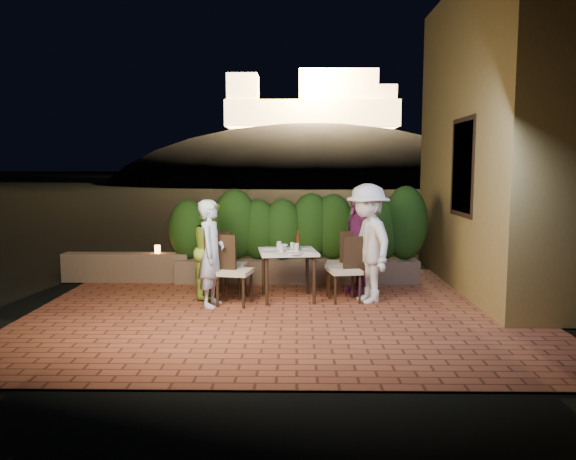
{
  "coord_description": "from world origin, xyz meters",
  "views": [
    {
      "loc": [
        0.19,
        -7.37,
        2.02
      ],
      "look_at": [
        0.06,
        1.1,
        1.05
      ],
      "focal_mm": 35.0,
      "sensor_mm": 36.0,
      "label": 1
    }
  ],
  "objects_px": {
    "chair_left_back": "(229,264)",
    "dining_table": "(288,275)",
    "bowl": "(282,246)",
    "diner_white": "(367,243)",
    "chair_right_back": "(341,263)",
    "chair_left_front": "(234,270)",
    "diner_blue": "(211,253)",
    "diner_green": "(211,249)",
    "beer_bottle": "(298,240)",
    "parapet_lamp": "(157,249)",
    "diner_purple": "(359,242)",
    "chair_right_front": "(345,269)"
  },
  "relations": [
    {
      "from": "bowl",
      "to": "chair_left_back",
      "type": "xyz_separation_m",
      "value": [
        -0.8,
        -0.18,
        -0.26
      ]
    },
    {
      "from": "beer_bottle",
      "to": "chair_left_front",
      "type": "relative_size",
      "value": 0.28
    },
    {
      "from": "parapet_lamp",
      "to": "diner_green",
      "type": "bearing_deg",
      "value": -45.92
    },
    {
      "from": "chair_right_back",
      "to": "diner_purple",
      "type": "bearing_deg",
      "value": -162.29
    },
    {
      "from": "diner_blue",
      "to": "diner_green",
      "type": "relative_size",
      "value": 1.04
    },
    {
      "from": "diner_green",
      "to": "diner_purple",
      "type": "relative_size",
      "value": 0.89
    },
    {
      "from": "bowl",
      "to": "diner_white",
      "type": "xyz_separation_m",
      "value": [
        1.27,
        -0.46,
        0.11
      ]
    },
    {
      "from": "diner_purple",
      "to": "chair_right_front",
      "type": "bearing_deg",
      "value": -43.42
    },
    {
      "from": "dining_table",
      "to": "bowl",
      "type": "bearing_deg",
      "value": 107.68
    },
    {
      "from": "chair_right_back",
      "to": "diner_blue",
      "type": "xyz_separation_m",
      "value": [
        -1.92,
        -0.78,
        0.27
      ]
    },
    {
      "from": "bowl",
      "to": "diner_white",
      "type": "distance_m",
      "value": 1.36
    },
    {
      "from": "diner_purple",
      "to": "parapet_lamp",
      "type": "distance_m",
      "value": 3.54
    },
    {
      "from": "dining_table",
      "to": "diner_green",
      "type": "bearing_deg",
      "value": 173.2
    },
    {
      "from": "diner_blue",
      "to": "diner_white",
      "type": "height_order",
      "value": "diner_white"
    },
    {
      "from": "diner_blue",
      "to": "parapet_lamp",
      "type": "height_order",
      "value": "diner_blue"
    },
    {
      "from": "chair_left_back",
      "to": "dining_table",
      "type": "bearing_deg",
      "value": -1.36
    },
    {
      "from": "beer_bottle",
      "to": "bowl",
      "type": "xyz_separation_m",
      "value": [
        -0.25,
        0.2,
        -0.12
      ]
    },
    {
      "from": "chair_right_back",
      "to": "diner_green",
      "type": "height_order",
      "value": "diner_green"
    },
    {
      "from": "dining_table",
      "to": "chair_left_back",
      "type": "xyz_separation_m",
      "value": [
        -0.9,
        0.12,
        0.14
      ]
    },
    {
      "from": "chair_right_front",
      "to": "chair_right_back",
      "type": "bearing_deg",
      "value": -97.88
    },
    {
      "from": "bowl",
      "to": "chair_left_front",
      "type": "distance_m",
      "value": 0.98
    },
    {
      "from": "chair_right_front",
      "to": "diner_blue",
      "type": "bearing_deg",
      "value": -0.77
    },
    {
      "from": "chair_right_back",
      "to": "diner_purple",
      "type": "height_order",
      "value": "diner_purple"
    },
    {
      "from": "beer_bottle",
      "to": "chair_right_front",
      "type": "bearing_deg",
      "value": -17.93
    },
    {
      "from": "diner_green",
      "to": "diner_white",
      "type": "distance_m",
      "value": 2.38
    },
    {
      "from": "diner_white",
      "to": "parapet_lamp",
      "type": "height_order",
      "value": "diner_white"
    },
    {
      "from": "dining_table",
      "to": "diner_white",
      "type": "height_order",
      "value": "diner_white"
    },
    {
      "from": "dining_table",
      "to": "diner_blue",
      "type": "xyz_separation_m",
      "value": [
        -1.09,
        -0.43,
        0.4
      ]
    },
    {
      "from": "diner_white",
      "to": "diner_purple",
      "type": "distance_m",
      "value": 0.55
    },
    {
      "from": "diner_blue",
      "to": "diner_green",
      "type": "bearing_deg",
      "value": 17.2
    },
    {
      "from": "chair_left_back",
      "to": "diner_white",
      "type": "height_order",
      "value": "diner_white"
    },
    {
      "from": "beer_bottle",
      "to": "diner_blue",
      "type": "distance_m",
      "value": 1.37
    },
    {
      "from": "beer_bottle",
      "to": "diner_purple",
      "type": "height_order",
      "value": "diner_purple"
    },
    {
      "from": "chair_left_front",
      "to": "parapet_lamp",
      "type": "height_order",
      "value": "chair_left_front"
    },
    {
      "from": "chair_right_back",
      "to": "diner_green",
      "type": "xyz_separation_m",
      "value": [
        -2.01,
        -0.21,
        0.24
      ]
    },
    {
      "from": "diner_blue",
      "to": "bowl",
      "type": "bearing_deg",
      "value": -45.13
    },
    {
      "from": "diner_green",
      "to": "parapet_lamp",
      "type": "xyz_separation_m",
      "value": [
        -1.12,
        1.16,
        -0.17
      ]
    },
    {
      "from": "diner_green",
      "to": "diner_white",
      "type": "bearing_deg",
      "value": -94.54
    },
    {
      "from": "chair_right_back",
      "to": "bowl",
      "type": "bearing_deg",
      "value": 11.09
    },
    {
      "from": "beer_bottle",
      "to": "diner_purple",
      "type": "xyz_separation_m",
      "value": [
        0.95,
        0.29,
        -0.06
      ]
    },
    {
      "from": "chair_left_front",
      "to": "parapet_lamp",
      "type": "distance_m",
      "value": 2.26
    },
    {
      "from": "dining_table",
      "to": "diner_white",
      "type": "relative_size",
      "value": 0.48
    },
    {
      "from": "beer_bottle",
      "to": "diner_white",
      "type": "bearing_deg",
      "value": -14.2
    },
    {
      "from": "bowl",
      "to": "diner_white",
      "type": "bearing_deg",
      "value": -19.67
    },
    {
      "from": "chair_left_front",
      "to": "diner_green",
      "type": "distance_m",
      "value": 0.68
    },
    {
      "from": "bowl",
      "to": "chair_left_front",
      "type": "relative_size",
      "value": 0.18
    },
    {
      "from": "diner_white",
      "to": "diner_green",
      "type": "bearing_deg",
      "value": -116.88
    },
    {
      "from": "chair_right_back",
      "to": "diner_blue",
      "type": "relative_size",
      "value": 0.65
    },
    {
      "from": "chair_right_back",
      "to": "chair_left_front",
      "type": "bearing_deg",
      "value": 32.19
    },
    {
      "from": "bowl",
      "to": "diner_green",
      "type": "height_order",
      "value": "diner_green"
    }
  ]
}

